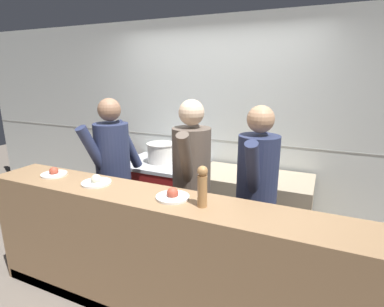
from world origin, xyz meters
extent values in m
plane|color=#6B6056|center=(0.00, 0.00, 0.00)|extent=(14.00, 14.00, 0.00)
cube|color=silver|center=(0.00, 1.45, 1.30)|extent=(8.00, 0.06, 2.60)
cube|color=gray|center=(0.00, 1.42, 1.15)|extent=(8.00, 0.00, 0.01)
cube|color=maroon|center=(-0.51, 1.05, 0.42)|extent=(0.98, 0.70, 0.85)
cube|color=#B7BABF|center=(-0.51, 1.05, 0.87)|extent=(1.00, 0.71, 0.04)
cube|color=#B7BABF|center=(-0.51, 0.72, 0.49)|extent=(0.88, 0.03, 0.10)
cube|color=gray|center=(0.62, 1.05, 0.44)|extent=(1.21, 0.65, 0.88)
cube|color=black|center=(0.62, 0.75, 0.05)|extent=(1.19, 0.04, 0.10)
cube|color=#93704C|center=(0.12, -0.21, 0.52)|extent=(3.11, 0.45, 1.05)
cylinder|color=beige|center=(-0.54, 1.06, 1.01)|extent=(0.33, 0.33, 0.24)
cylinder|color=beige|center=(-0.54, 1.06, 1.12)|extent=(0.35, 0.35, 0.01)
cone|color=#B7BABF|center=(0.74, 1.12, 0.92)|extent=(0.24, 0.24, 0.07)
cylinder|color=white|center=(-0.95, -0.18, 1.06)|extent=(0.23, 0.23, 0.02)
sphere|color=#B24733|center=(-0.95, -0.18, 1.09)|extent=(0.08, 0.08, 0.08)
cylinder|color=white|center=(-0.45, -0.19, 1.06)|extent=(0.25, 0.25, 0.02)
sphere|color=beige|center=(-0.45, -0.19, 1.09)|extent=(0.09, 0.09, 0.09)
cylinder|color=white|center=(0.28, -0.19, 1.06)|extent=(0.25, 0.25, 0.02)
sphere|color=#B24733|center=(0.28, -0.19, 1.09)|extent=(0.09, 0.09, 0.09)
cylinder|color=#AD7A47|center=(0.54, -0.23, 1.16)|extent=(0.07, 0.07, 0.23)
sphere|color=#AD7A47|center=(0.54, -0.23, 1.31)|extent=(0.07, 0.07, 0.07)
cube|color=black|center=(-0.69, 0.33, 0.40)|extent=(0.34, 0.26, 0.81)
cylinder|color=#262D4C|center=(-0.69, 0.33, 1.14)|extent=(0.43, 0.43, 0.67)
sphere|color=#8C664C|center=(-0.69, 0.33, 1.61)|extent=(0.23, 0.23, 0.23)
cylinder|color=#262D4C|center=(-0.64, 0.53, 1.22)|extent=(0.19, 0.35, 0.56)
cylinder|color=#262D4C|center=(-0.74, 0.13, 1.22)|extent=(0.19, 0.35, 0.56)
cube|color=black|center=(0.18, 0.37, 0.41)|extent=(0.33, 0.25, 0.81)
cylinder|color=brown|center=(0.18, 0.37, 1.15)|extent=(0.42, 0.42, 0.67)
sphere|color=beige|center=(0.18, 0.37, 1.62)|extent=(0.23, 0.23, 0.23)
cylinder|color=brown|center=(0.14, 0.57, 1.23)|extent=(0.17, 0.35, 0.56)
cylinder|color=brown|center=(0.22, 0.16, 1.23)|extent=(0.17, 0.35, 0.56)
cube|color=black|center=(0.78, 0.40, 0.40)|extent=(0.30, 0.20, 0.80)
cylinder|color=#262D4C|center=(0.78, 0.40, 1.13)|extent=(0.35, 0.35, 0.66)
sphere|color=tan|center=(0.78, 0.40, 1.59)|extent=(0.23, 0.23, 0.23)
cylinder|color=#262D4C|center=(0.78, 0.61, 1.21)|extent=(0.11, 0.33, 0.55)
cylinder|color=#262D4C|center=(0.78, 0.20, 1.21)|extent=(0.11, 0.33, 0.55)
camera|label=1|loc=(1.26, -2.02, 1.95)|focal=28.00mm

